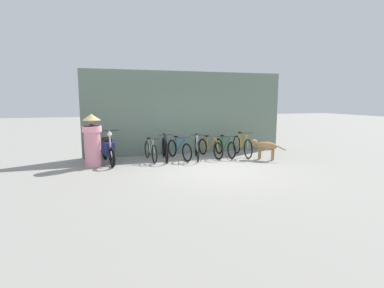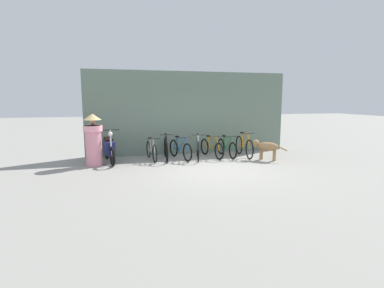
{
  "view_description": "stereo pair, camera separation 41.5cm",
  "coord_description": "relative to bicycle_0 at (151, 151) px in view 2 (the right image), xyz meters",
  "views": [
    {
      "loc": [
        -3.27,
        -8.14,
        2.08
      ],
      "look_at": [
        -0.44,
        1.0,
        0.65
      ],
      "focal_mm": 28.0,
      "sensor_mm": 36.0,
      "label": 1
    },
    {
      "loc": [
        -2.87,
        -8.25,
        2.08
      ],
      "look_at": [
        -0.44,
        1.0,
        0.65
      ],
      "focal_mm": 28.0,
      "sensor_mm": 36.0,
      "label": 2
    }
  ],
  "objects": [
    {
      "name": "bicycle_3",
      "position": [
        1.61,
        -0.2,
        0.04
      ],
      "size": [
        0.54,
        1.68,
        0.9
      ],
      "rotation": [
        0.0,
        0.0,
        -1.82
      ],
      "color": "black",
      "rests_on": "ground"
    },
    {
      "name": "ground_plane",
      "position": [
        1.64,
        -1.94,
        -0.33
      ],
      "size": [
        60.0,
        60.0,
        0.0
      ],
      "primitive_type": "plane",
      "color": "gray"
    },
    {
      "name": "motorcycle",
      "position": [
        -1.4,
        -0.05,
        0.13
      ],
      "size": [
        0.58,
        1.93,
        1.13
      ],
      "rotation": [
        0.0,
        0.0,
        -1.42
      ],
      "color": "black",
      "rests_on": "ground"
    },
    {
      "name": "person_in_robes",
      "position": [
        -1.87,
        -0.42,
        0.52
      ],
      "size": [
        0.76,
        0.76,
        1.64
      ],
      "rotation": [
        0.0,
        0.0,
        3.55
      ],
      "color": "pink",
      "rests_on": "ground"
    },
    {
      "name": "bicycle_1",
      "position": [
        0.51,
        -0.01,
        0.04
      ],
      "size": [
        0.46,
        1.75,
        0.92
      ],
      "rotation": [
        0.0,
        0.0,
        -1.69
      ],
      "color": "black",
      "rests_on": "ground"
    },
    {
      "name": "bicycle_2",
      "position": [
        1.0,
        -0.06,
        0.0
      ],
      "size": [
        0.56,
        1.64,
        0.82
      ],
      "rotation": [
        0.0,
        0.0,
        -1.31
      ],
      "color": "black",
      "rests_on": "ground"
    },
    {
      "name": "shop_wall_back",
      "position": [
        1.64,
        1.03,
        1.23
      ],
      "size": [
        7.8,
        0.2,
        3.13
      ],
      "color": "slate",
      "rests_on": "ground"
    },
    {
      "name": "bicycle_4",
      "position": [
        2.18,
        0.0,
        -0.01
      ],
      "size": [
        0.48,
        1.67,
        0.79
      ],
      "rotation": [
        0.0,
        0.0,
        -1.38
      ],
      "color": "black",
      "rests_on": "ground"
    },
    {
      "name": "stray_dog",
      "position": [
        3.79,
        -1.03,
        0.15
      ],
      "size": [
        0.96,
        0.97,
        0.69
      ],
      "rotation": [
        0.0,
        0.0,
        2.35
      ],
      "color": "#997247",
      "rests_on": "ground"
    },
    {
      "name": "bicycle_5",
      "position": [
        2.75,
        -0.05,
        -0.01
      ],
      "size": [
        0.46,
        1.62,
        0.79
      ],
      "rotation": [
        0.0,
        0.0,
        -1.5
      ],
      "color": "black",
      "rests_on": "ground"
    },
    {
      "name": "bicycle_6",
      "position": [
        3.37,
        -0.2,
        0.04
      ],
      "size": [
        0.46,
        1.78,
        0.91
      ],
      "rotation": [
        0.0,
        0.0,
        -1.64
      ],
      "color": "black",
      "rests_on": "ground"
    },
    {
      "name": "bicycle_0",
      "position": [
        0.0,
        0.0,
        0.0
      ],
      "size": [
        0.46,
        1.56,
        0.79
      ],
      "rotation": [
        0.0,
        0.0,
        -1.47
      ],
      "color": "black",
      "rests_on": "ground"
    }
  ]
}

